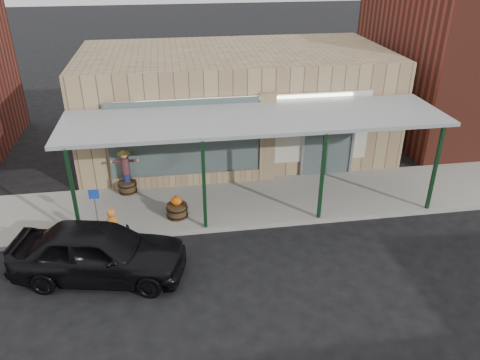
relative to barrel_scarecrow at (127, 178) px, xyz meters
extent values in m
plane|color=black|center=(4.28, -4.80, -0.69)|extent=(120.00, 120.00, 0.00)
cube|color=gray|center=(4.28, -1.20, -0.62)|extent=(40.00, 3.20, 0.15)
cube|color=tan|center=(4.28, 3.40, 1.41)|extent=(12.00, 6.00, 4.20)
cube|color=#4F6060|center=(2.08, 0.25, 1.21)|extent=(5.20, 0.06, 2.80)
cube|color=#4F6060|center=(7.28, 0.38, 0.81)|extent=(1.80, 0.06, 2.80)
cube|color=tan|center=(4.98, 0.30, 1.01)|extent=(0.55, 0.30, 3.40)
cube|color=tan|center=(2.08, 0.30, -0.34)|extent=(5.20, 0.30, 0.50)
cube|color=beige|center=(4.28, 0.37, 1.31)|extent=(9.00, 0.02, 2.60)
cube|color=white|center=(4.28, 0.34, 2.51)|extent=(7.50, 0.03, 0.10)
cube|color=gray|center=(4.28, -1.20, 2.36)|extent=(12.00, 3.00, 0.12)
cube|color=black|center=(-1.22, -2.65, 0.86)|extent=(0.10, 0.10, 2.95)
cube|color=black|center=(2.48, -2.65, 0.86)|extent=(0.10, 0.10, 2.95)
cube|color=black|center=(6.08, -2.65, 0.86)|extent=(0.10, 0.10, 2.95)
cube|color=black|center=(9.78, -2.65, 0.86)|extent=(0.10, 0.10, 2.95)
cylinder|color=#4B371E|center=(0.00, 0.00, -0.34)|extent=(0.81, 0.81, 0.41)
cylinder|color=navy|center=(0.00, 0.00, 0.03)|extent=(0.30, 0.30, 0.31)
cylinder|color=#983316|center=(0.00, 0.00, 0.47)|extent=(0.32, 0.32, 0.57)
sphere|color=gold|center=(0.00, 0.00, 0.86)|extent=(0.23, 0.23, 0.23)
cone|color=gold|center=(0.00, 0.00, 0.99)|extent=(0.37, 0.37, 0.15)
cylinder|color=#4B371E|center=(1.65, -1.92, -0.33)|extent=(0.83, 0.83, 0.44)
ellipsoid|color=orange|center=(1.65, -1.92, 0.03)|extent=(0.35, 0.35, 0.28)
cylinder|color=#4C471E|center=(1.65, -1.92, 0.20)|extent=(0.04, 0.04, 0.07)
cylinder|color=gray|center=(-0.72, -2.40, 0.02)|extent=(0.04, 0.04, 1.13)
cube|color=#183EB5|center=(-0.72, -2.40, 0.74)|extent=(0.30, 0.02, 0.30)
imported|color=black|center=(-0.45, -4.35, 0.08)|extent=(4.80, 2.69, 1.54)
ellipsoid|color=orange|center=(-0.13, -3.59, 0.43)|extent=(0.32, 0.27, 0.42)
sphere|color=orange|center=(-0.13, -3.55, 0.72)|extent=(0.24, 0.24, 0.24)
cylinder|color=#186F21|center=(-0.13, -3.59, 0.60)|extent=(0.16, 0.16, 0.02)
camera|label=1|loc=(1.65, -14.79, 7.33)|focal=35.00mm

